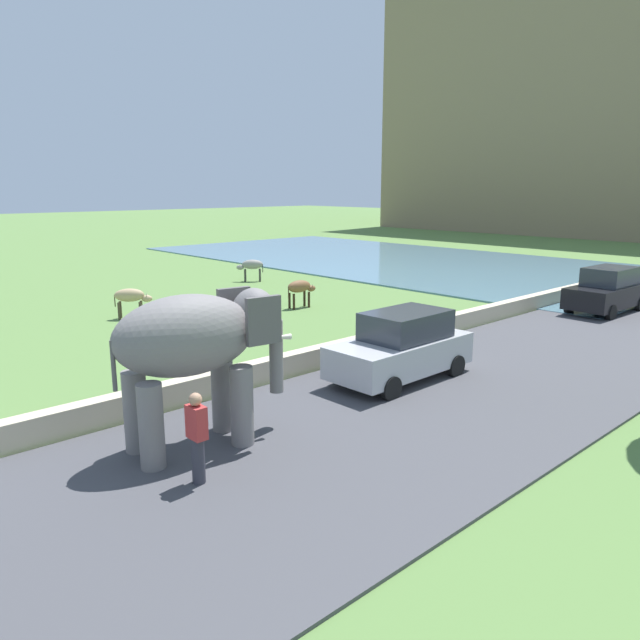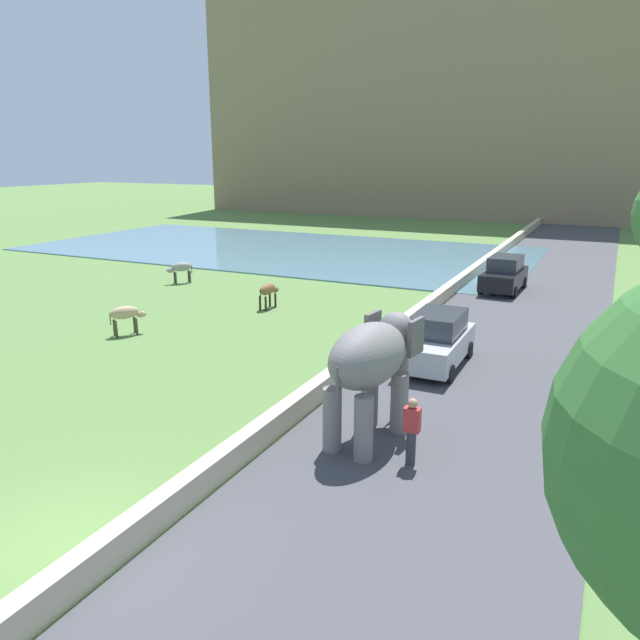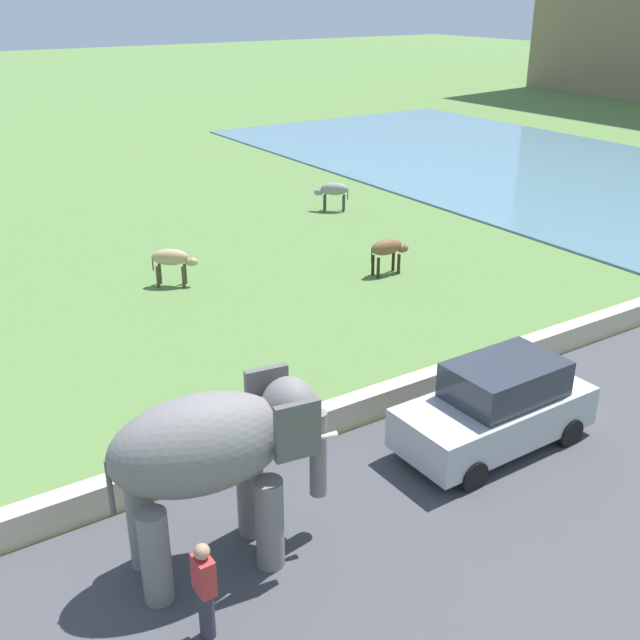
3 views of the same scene
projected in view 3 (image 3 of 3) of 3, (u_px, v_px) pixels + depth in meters
barrier_wall at (591, 328)px, 19.42m from camera, size 0.40×110.00×0.62m
lake at (528, 167)px, 38.33m from camera, size 36.00×18.00×0.08m
elephant at (216, 452)px, 11.14m from camera, size 1.77×3.56×2.99m
person_beside_elephant at (205, 590)px, 10.19m from camera, size 0.36×0.22×1.63m
car_silver at (497, 407)px, 14.61m from camera, size 1.82×4.01×1.80m
cow_tan at (172, 259)px, 22.77m from camera, size 1.05×1.34×1.15m
cow_brown at (388, 249)px, 23.68m from camera, size 0.52×1.40×1.15m
cow_grey at (333, 190)px, 30.52m from camera, size 1.13×1.29×1.15m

